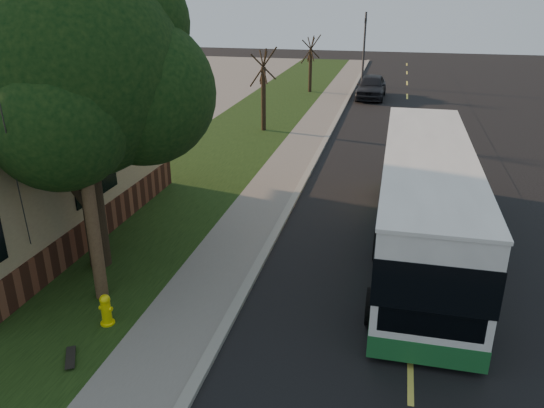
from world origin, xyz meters
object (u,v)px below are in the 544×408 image
Objects in this scene: distant_car at (371,86)px; fire_hydrant at (106,310)px; transit_bus at (424,198)px; bare_tree_near at (263,91)px; skateboard_main at (70,358)px; dumpster at (20,188)px; bare_tree_far at (310,65)px; leafy_tree at (80,73)px; traffic_signal at (364,44)px; utility_pole at (77,111)px.

fire_hydrant is at bearing -96.80° from distant_car.
bare_tree_near is at bearing 121.91° from transit_bus.
dumpster is (-6.58, 7.29, 0.49)m from skateboard_main.
transit_bus is at bearing 38.77° from fire_hydrant.
skateboard_main is at bearing -89.43° from bare_tree_far.
distant_car reaches higher than fire_hydrant.
leafy_tree reaches higher than dumpster.
dumpster is 0.30× the size of distant_car.
distant_car is at bearing -14.44° from bare_tree_far.
bare_tree_far is 5.44m from traffic_signal.
traffic_signal reaches higher than bare_tree_near.
utility_pole is at bearing -90.60° from bare_tree_far.
traffic_signal is (3.50, 4.00, 1.16)m from bare_tree_far.
distant_car is at bearing -79.03° from traffic_signal.
transit_bus is at bearing -73.46° from bare_tree_far.
bare_tree_near is 14.71m from transit_bus.
bare_tree_far is 0.36× the size of transit_bus.
traffic_signal is 3.94× the size of dumpster.
utility_pole is 1.16× the size of leafy_tree.
traffic_signal is 29.79m from dumpster.
bare_tree_near is at bearing 64.36° from dumpster.
bare_tree_far is 5.53× the size of skateboard_main.
traffic_signal is at bearing 84.84° from skateboard_main.
distant_car is at bearing 64.77° from dumpster.
leafy_tree is 0.71× the size of transit_bus.
fire_hydrant is 0.09× the size of leafy_tree.
leafy_tree is at bearing -98.47° from traffic_signal.
distant_car is at bearing 77.78° from leafy_tree.
skateboard_main is at bearing -47.93° from dumpster.
leafy_tree is 1.42× the size of traffic_signal.
transit_bus is 2.34× the size of distant_car.
leafy_tree is at bearing 117.60° from utility_pole.
leafy_tree is 15.66m from bare_tree_near.
bare_tree_near is 13.43m from dumpster.
leafy_tree reaches higher than distant_car.
utility_pole is at bearing -96.58° from traffic_signal.
distant_car reaches higher than skateboard_main.
bare_tree_near is (0.67, 15.35, -3.02)m from leafy_tree.
utility_pole is 28.52m from distant_car.
bare_tree_far reaches higher than dumpster.
utility_pole is 9.33m from transit_bus.
transit_bus is (7.77, -12.48, -0.55)m from bare_tree_near.
traffic_signal is (3.81, 33.01, -1.47)m from utility_pole.
fire_hydrant is 34.25m from traffic_signal.
skateboard_main is at bearing -87.60° from bare_tree_near.
fire_hydrant is 0.07× the size of transit_bus.
distant_car is (4.50, -1.16, -1.20)m from bare_tree_far.
bare_tree_far reaches higher than distant_car.
traffic_signal is 0.50× the size of transit_bus.
leafy_tree is at bearing 110.49° from skateboard_main.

